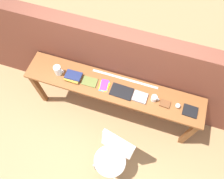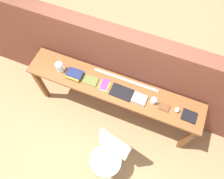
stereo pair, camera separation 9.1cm
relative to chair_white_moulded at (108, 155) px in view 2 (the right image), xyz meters
name	(u,v)px [view 2 (the right image)]	position (x,y,z in m)	size (l,w,h in m)	color
ground_plane	(106,126)	(-0.25, 0.50, -0.53)	(40.00, 40.00, 0.00)	tan
brick_wall_back	(122,71)	(-0.25, 1.14, 0.27)	(6.00, 0.20, 1.59)	brown
sideboard	(113,92)	(-0.25, 0.80, 0.21)	(2.50, 0.44, 0.88)	brown
chair_white_moulded	(108,155)	(0.00, 0.00, 0.00)	(0.53, 0.54, 0.89)	white
pitcher_white	(60,67)	(-1.04, 0.78, 0.43)	(0.14, 0.10, 0.18)	white
book_stack_leftmost	(74,74)	(-0.82, 0.77, 0.38)	(0.23, 0.18, 0.06)	#19757A
magazine_cycling	(90,80)	(-0.58, 0.78, 0.36)	(0.21, 0.14, 0.02)	olive
pamphlet_pile_colourful	(104,85)	(-0.37, 0.78, 0.36)	(0.15, 0.19, 0.01)	orange
book_open_centre	(121,92)	(-0.12, 0.77, 0.36)	(0.30, 0.19, 0.02)	black
book_grey_hardcover	(139,99)	(0.13, 0.76, 0.37)	(0.19, 0.15, 0.03)	#9E9EA3
mug	(154,101)	(0.31, 0.79, 0.40)	(0.11, 0.08, 0.09)	white
leather_journal_brown	(164,107)	(0.47, 0.77, 0.37)	(0.13, 0.10, 0.02)	brown
sports_ball_small	(177,110)	(0.63, 0.79, 0.39)	(0.07, 0.07, 0.07)	silver
book_repair_rightmost	(189,116)	(0.80, 0.77, 0.36)	(0.19, 0.16, 0.02)	black
ruler_metal_back_edge	(126,80)	(-0.14, 0.97, 0.35)	(0.94, 0.03, 0.00)	silver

